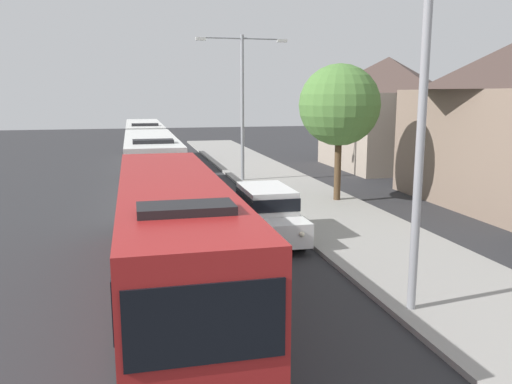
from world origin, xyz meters
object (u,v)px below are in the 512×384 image
at_px(bus_second_in_line, 151,164).
at_px(roadside_tree, 339,105).
at_px(streetlamp_near, 423,88).
at_px(streetlamp_mid, 242,94).
at_px(bus_lead, 173,233).
at_px(white_suv, 267,211).
at_px(bus_middle, 144,141).

bearing_deg(bus_second_in_line, roadside_tree, -22.17).
height_order(streetlamp_near, streetlamp_mid, streetlamp_near).
xyz_separation_m(bus_lead, bus_second_in_line, (-0.00, 13.75, -0.00)).
height_order(streetlamp_mid, roadside_tree, streetlamp_mid).
bearing_deg(white_suv, bus_middle, 99.51).
distance_m(bus_middle, streetlamp_mid, 11.71).
height_order(bus_middle, roadside_tree, roadside_tree).
xyz_separation_m(bus_middle, streetlamp_mid, (5.40, -9.78, 3.49)).
bearing_deg(roadside_tree, bus_middle, 117.43).
bearing_deg(streetlamp_mid, bus_middle, 118.89).
relative_size(bus_lead, streetlamp_near, 1.49).
height_order(bus_lead, bus_middle, same).
bearing_deg(white_suv, bus_lead, -127.89).
relative_size(bus_middle, streetlamp_near, 1.47).
height_order(bus_middle, streetlamp_near, streetlamp_near).
bearing_deg(streetlamp_mid, streetlamp_near, -90.00).
distance_m(white_suv, streetlamp_mid, 13.08).
height_order(white_suv, streetlamp_near, streetlamp_near).
xyz_separation_m(bus_second_in_line, bus_middle, (0.00, 13.07, 0.00)).
bearing_deg(white_suv, streetlamp_near, -76.64).
bearing_deg(streetlamp_mid, white_suv, -97.88).
height_order(bus_second_in_line, bus_middle, same).
distance_m(bus_lead, streetlamp_near, 6.92).
distance_m(bus_lead, bus_second_in_line, 13.75).
distance_m(bus_lead, streetlamp_mid, 18.21).
bearing_deg(bus_lead, bus_middle, 90.00).
relative_size(white_suv, roadside_tree, 0.76).
relative_size(bus_lead, roadside_tree, 1.93).
bearing_deg(streetlamp_near, white_suv, 103.36).
xyz_separation_m(bus_lead, white_suv, (3.70, 4.75, -0.66)).
bearing_deg(bus_middle, streetlamp_mid, -61.11).
height_order(white_suv, roadside_tree, roadside_tree).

